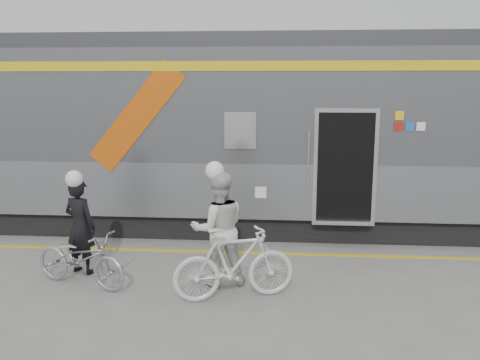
# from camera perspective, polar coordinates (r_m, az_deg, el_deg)

# --- Properties ---
(ground) EXTENTS (90.00, 90.00, 0.00)m
(ground) POSITION_cam_1_polar(r_m,az_deg,el_deg) (7.72, -5.54, -13.22)
(ground) COLOR slate
(ground) RESTS_ON ground
(train) EXTENTS (24.00, 3.17, 4.10)m
(train) POSITION_cam_1_polar(r_m,az_deg,el_deg) (11.22, -0.34, 5.31)
(train) COLOR black
(train) RESTS_ON ground
(safety_strip) EXTENTS (24.00, 0.12, 0.01)m
(safety_strip) POSITION_cam_1_polar(r_m,az_deg,el_deg) (9.70, -3.29, -8.04)
(safety_strip) COLOR gold
(safety_strip) RESTS_ON ground
(man) EXTENTS (0.68, 0.56, 1.60)m
(man) POSITION_cam_1_polar(r_m,az_deg,el_deg) (8.86, -17.50, -4.98)
(man) COLOR black
(man) RESTS_ON ground
(bicycle_left) EXTENTS (1.78, 1.12, 0.88)m
(bicycle_left) POSITION_cam_1_polar(r_m,az_deg,el_deg) (8.41, -17.49, -8.41)
(bicycle_left) COLOR #A1A4A8
(bicycle_left) RESTS_ON ground
(woman) EXTENTS (1.05, 0.92, 1.81)m
(woman) POSITION_cam_1_polar(r_m,az_deg,el_deg) (7.95, -2.43, -5.50)
(woman) COLOR silver
(woman) RESTS_ON ground
(bicycle_right) EXTENTS (1.90, 1.05, 1.10)m
(bicycle_right) POSITION_cam_1_polar(r_m,az_deg,el_deg) (7.51, -0.63, -9.35)
(bicycle_right) COLOR silver
(bicycle_right) RESTS_ON ground
(helmet_man) EXTENTS (0.28, 0.28, 0.28)m
(helmet_man) POSITION_cam_1_polar(r_m,az_deg,el_deg) (8.66, -17.85, 1.03)
(helmet_man) COLOR white
(helmet_man) RESTS_ON man
(helmet_woman) EXTENTS (0.29, 0.29, 0.29)m
(helmet_woman) POSITION_cam_1_polar(r_m,az_deg,el_deg) (7.72, -2.50, 1.99)
(helmet_woman) COLOR white
(helmet_woman) RESTS_ON woman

